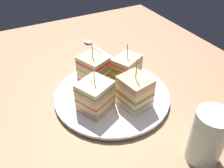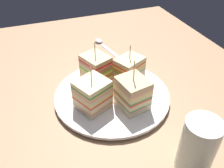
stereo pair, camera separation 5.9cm
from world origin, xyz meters
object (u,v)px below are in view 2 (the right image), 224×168
at_px(sandwich_wedge_0, 93,94).
at_px(sandwich_wedge_3, 96,69).
at_px(plate, 112,95).
at_px(sandwich_wedge_2, 129,71).
at_px(spoon, 102,44).
at_px(drinking_glass, 197,149).
at_px(sandwich_wedge_1, 132,93).

height_order(sandwich_wedge_0, sandwich_wedge_3, sandwich_wedge_3).
bearing_deg(plate, sandwich_wedge_2, -63.33).
distance_m(sandwich_wedge_0, sandwich_wedge_3, 0.10).
bearing_deg(sandwich_wedge_0, sandwich_wedge_3, 42.63).
xyz_separation_m(sandwich_wedge_2, spoon, (0.25, -0.01, -0.05)).
bearing_deg(drinking_glass, sandwich_wedge_3, 17.06).
bearing_deg(sandwich_wedge_1, sandwich_wedge_0, 60.30).
relative_size(sandwich_wedge_3, spoon, 0.77).
height_order(plate, sandwich_wedge_3, sandwich_wedge_3).
relative_size(plate, sandwich_wedge_2, 2.61).
xyz_separation_m(sandwich_wedge_3, drinking_glass, (-0.30, -0.09, -0.00)).
height_order(plate, sandwich_wedge_0, sandwich_wedge_0).
xyz_separation_m(sandwich_wedge_3, spoon, (0.22, -0.09, -0.05)).
xyz_separation_m(sandwich_wedge_0, spoon, (0.31, -0.12, -0.05)).
distance_m(plate, drinking_glass, 0.25).
relative_size(sandwich_wedge_0, drinking_glass, 0.94).
height_order(sandwich_wedge_3, spoon, sandwich_wedge_3).
bearing_deg(sandwich_wedge_1, drinking_glass, -177.40).
xyz_separation_m(sandwich_wedge_0, sandwich_wedge_2, (0.06, -0.12, 0.00)).
height_order(sandwich_wedge_2, sandwich_wedge_3, sandwich_wedge_3).
relative_size(sandwich_wedge_1, sandwich_wedge_2, 1.13).
height_order(sandwich_wedge_1, sandwich_wedge_3, sandwich_wedge_1).
bearing_deg(sandwich_wedge_1, sandwich_wedge_2, -29.64).
relative_size(plate, sandwich_wedge_1, 2.31).
bearing_deg(plate, spoon, -13.49).
bearing_deg(spoon, sandwich_wedge_0, 145.78).
height_order(sandwich_wedge_0, spoon, sandwich_wedge_0).
bearing_deg(drinking_glass, sandwich_wedge_2, 2.81).
bearing_deg(sandwich_wedge_2, spoon, -117.93).
bearing_deg(plate, sandwich_wedge_0, 116.49).
distance_m(plate, sandwich_wedge_2, 0.08).
relative_size(sandwich_wedge_0, spoon, 0.71).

